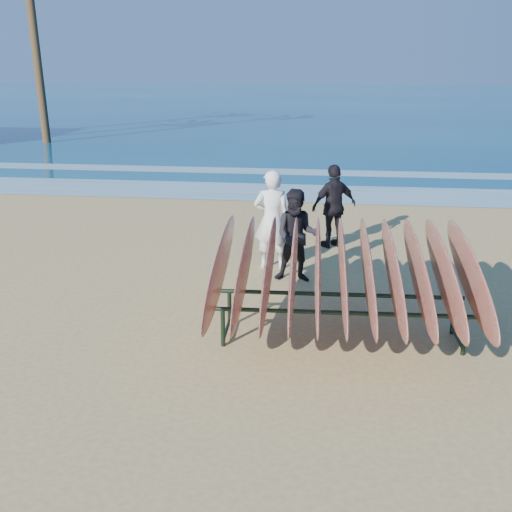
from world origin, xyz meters
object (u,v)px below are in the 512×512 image
Objects in this scene: person_white at (272,220)px; person_dark_a at (297,236)px; person_dark_b at (334,206)px; surfboard_rack at (343,271)px.

person_white is 1.13× the size of person_dark_a.
person_dark_a is 2.18m from person_dark_b.
person_dark_b is (-0.19, 4.39, -0.13)m from surfboard_rack.
person_dark_a is (0.48, -0.63, -0.10)m from person_white.
surfboard_rack is at bearing 109.28° from person_white.
surfboard_rack is at bearing -73.36° from person_dark_a.
person_dark_a is (-0.74, 2.27, -0.17)m from surfboard_rack.
person_dark_a is 0.95× the size of person_dark_b.
person_dark_a reaches higher than surfboard_rack.
person_white is at bearing 109.99° from surfboard_rack.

